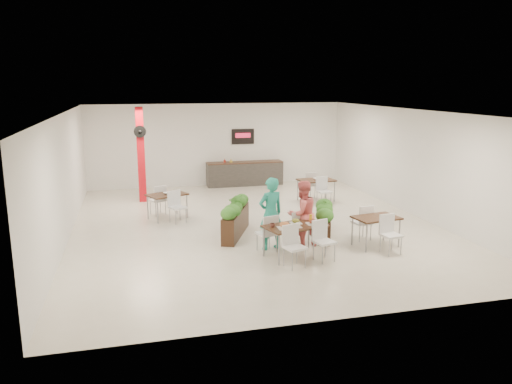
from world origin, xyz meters
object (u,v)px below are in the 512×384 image
at_px(red_column, 141,154).
at_px(side_table_a, 167,198).
at_px(main_table, 295,230).
at_px(planter_left, 236,216).
at_px(side_table_c, 376,222).
at_px(planter_right, 324,218).
at_px(side_table_b, 316,183).
at_px(service_counter, 245,173).
at_px(diner_woman, 302,214).
at_px(diner_man, 271,214).

xyz_separation_m(red_column, side_table_a, (0.65, -2.46, -1.02)).
xyz_separation_m(red_column, main_table, (3.27, -6.56, -1.01)).
xyz_separation_m(planter_left, side_table_c, (3.16, -1.75, 0.08)).
bearing_deg(planter_right, side_table_b, 72.28).
height_order(planter_right, side_table_c, planter_right).
relative_size(red_column, side_table_c, 1.92).
distance_m(service_counter, side_table_b, 3.71).
xyz_separation_m(diner_woman, side_table_b, (2.09, 4.51, -0.20)).
height_order(main_table, planter_right, planter_right).
bearing_deg(planter_right, side_table_a, 144.69).
xyz_separation_m(service_counter, planter_right, (0.54, -7.08, 0.00)).
bearing_deg(diner_woman, red_column, -73.36).
height_order(red_column, diner_man, red_column).
bearing_deg(side_table_c, planter_left, 142.41).
distance_m(red_column, side_table_a, 2.74).
xyz_separation_m(side_table_a, side_table_c, (4.79, -3.89, -0.01)).
bearing_deg(service_counter, planter_right, -85.62).
distance_m(red_column, main_table, 7.40).
distance_m(side_table_a, side_table_b, 5.22).
relative_size(diner_man, side_table_c, 1.07).
distance_m(planter_left, planter_right, 2.34).
bearing_deg(service_counter, side_table_b, -61.61).
height_order(service_counter, side_table_c, service_counter).
relative_size(side_table_a, side_table_c, 0.99).
distance_m(diner_woman, planter_left, 1.93).
distance_m(side_table_b, side_table_c, 4.96).
xyz_separation_m(main_table, diner_woman, (0.41, 0.66, 0.19)).
relative_size(planter_right, side_table_b, 1.08).
height_order(diner_woman, planter_right, diner_woman).
height_order(diner_man, side_table_a, diner_man).
bearing_deg(diner_man, planter_left, -80.82).
bearing_deg(side_table_b, main_table, -121.05).
bearing_deg(planter_left, side_table_c, -28.90).
height_order(diner_woman, planter_left, diner_woman).
bearing_deg(planter_right, planter_left, 164.81).
xyz_separation_m(main_table, side_table_b, (2.49, 5.17, -0.01)).
xyz_separation_m(red_column, service_counter, (4.00, 1.86, -1.15)).
bearing_deg(side_table_b, service_counter, 113.12).
distance_m(red_column, diner_man, 6.61).
bearing_deg(side_table_b, side_table_a, -173.51).
relative_size(main_table, side_table_a, 1.14).
bearing_deg(planter_left, red_column, 116.38).
relative_size(diner_woman, side_table_b, 1.00).
relative_size(red_column, diner_man, 1.80).
bearing_deg(diner_man, service_counter, -113.49).
height_order(service_counter, planter_right, service_counter).
xyz_separation_m(service_counter, diner_man, (-1.12, -7.77, 0.39)).
relative_size(red_column, diner_woman, 1.94).
height_order(side_table_b, side_table_c, same).
relative_size(planter_left, side_table_c, 1.20).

